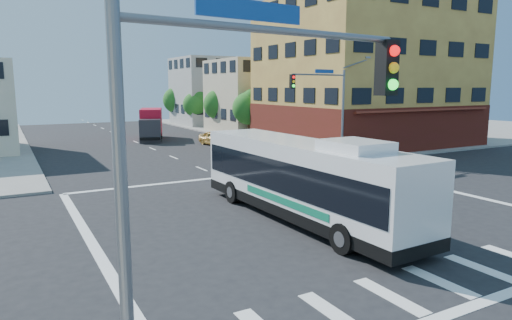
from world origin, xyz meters
TOP-DOWN VIEW (x-y plane):
  - ground at (0.00, 0.00)m, footprint 120.00×120.00m
  - sidewalk_ne at (35.00, 35.00)m, footprint 50.00×50.00m
  - corner_building_ne at (19.99, 18.48)m, footprint 18.10×15.44m
  - building_east_near at (16.98, 33.98)m, footprint 12.06×10.06m
  - building_east_far at (16.98, 47.98)m, footprint 12.06×10.06m
  - signal_mast_ne at (9.08, 10.62)m, footprint 7.91×1.13m
  - signal_mast_sw at (-9.08, -10.64)m, footprint 7.91×1.01m
  - street_tree_a at (11.90, 27.92)m, footprint 3.60×3.60m
  - street_tree_b at (11.90, 35.92)m, footprint 3.80×3.80m
  - street_tree_c at (11.90, 43.92)m, footprint 3.40×3.40m
  - street_tree_d at (11.90, 51.92)m, footprint 4.00×4.00m
  - transit_bus at (-0.90, -0.71)m, footprint 3.13×12.92m
  - box_truck at (2.06, 32.32)m, footprint 4.38×7.70m
  - parked_car at (6.17, 24.52)m, footprint 2.33×4.31m

SIDE VIEW (x-z plane):
  - ground at x=0.00m, z-range 0.00..0.00m
  - sidewalk_ne at x=35.00m, z-range 0.00..0.15m
  - parked_car at x=6.17m, z-range 0.00..1.39m
  - box_truck at x=2.06m, z-range -0.05..3.28m
  - transit_bus at x=-0.90m, z-range -0.04..3.76m
  - street_tree_c at x=11.90m, z-range 0.82..6.11m
  - street_tree_a at x=11.90m, z-range 0.83..6.35m
  - street_tree_b at x=11.90m, z-range 0.85..6.65m
  - street_tree_d at x=11.90m, z-range 0.87..6.90m
  - building_east_near at x=16.98m, z-range 0.01..9.01m
  - signal_mast_ne at x=9.08m, z-range 0.95..9.02m
  - signal_mast_sw at x=-9.08m, z-range 0.95..9.02m
  - building_east_far at x=16.98m, z-range 0.01..10.01m
  - corner_building_ne at x=19.99m, z-range -1.11..12.89m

